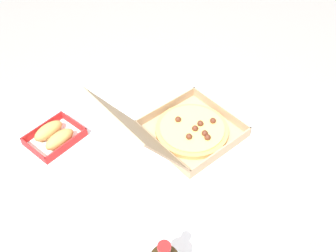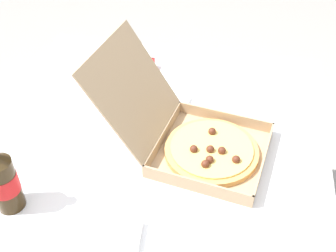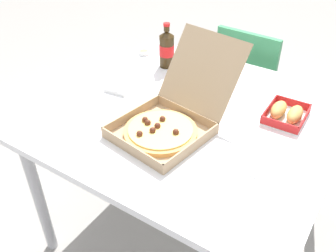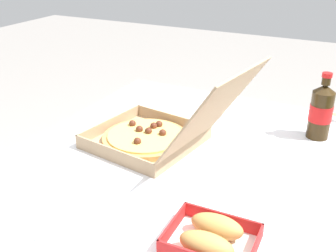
{
  "view_description": "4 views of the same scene",
  "coord_description": "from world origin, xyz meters",
  "px_view_note": "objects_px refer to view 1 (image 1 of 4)",
  "views": [
    {
      "loc": [
        -0.57,
        0.57,
        1.7
      ],
      "look_at": [
        0.03,
        -0.13,
        0.76
      ],
      "focal_mm": 37.76,
      "sensor_mm": 36.0,
      "label": 1
    },
    {
      "loc": [
        -0.91,
        -0.25,
        1.59
      ],
      "look_at": [
        0.02,
        -0.05,
        0.76
      ],
      "focal_mm": 43.86,
      "sensor_mm": 36.0,
      "label": 2
    },
    {
      "loc": [
        0.59,
        -1.1,
        1.56
      ],
      "look_at": [
        -0.03,
        -0.15,
        0.73
      ],
      "focal_mm": 39.07,
      "sensor_mm": 36.0,
      "label": 3
    },
    {
      "loc": [
        0.98,
        0.39,
        1.32
      ],
      "look_at": [
        -0.05,
        -0.12,
        0.78
      ],
      "focal_mm": 43.03,
      "sensor_mm": 36.0,
      "label": 4
    }
  ],
  "objects_px": {
    "bread_side_box": "(54,136)",
    "paper_menu": "(109,92)",
    "napkin_pile": "(242,216)",
    "pizza_box_open": "(184,130)"
  },
  "relations": [
    {
      "from": "bread_side_box",
      "to": "paper_menu",
      "type": "xyz_separation_m",
      "value": [
        0.06,
        -0.32,
        -0.02
      ]
    },
    {
      "from": "paper_menu",
      "to": "napkin_pile",
      "type": "bearing_deg",
      "value": 176.06
    },
    {
      "from": "napkin_pile",
      "to": "paper_menu",
      "type": "bearing_deg",
      "value": -10.48
    },
    {
      "from": "pizza_box_open",
      "to": "napkin_pile",
      "type": "bearing_deg",
      "value": 157.85
    },
    {
      "from": "bread_side_box",
      "to": "napkin_pile",
      "type": "relative_size",
      "value": 1.76
    },
    {
      "from": "napkin_pile",
      "to": "bread_side_box",
      "type": "bearing_deg",
      "value": 14.45
    },
    {
      "from": "bread_side_box",
      "to": "napkin_pile",
      "type": "xyz_separation_m",
      "value": [
        -0.71,
        -0.18,
        -0.02
      ]
    },
    {
      "from": "paper_menu",
      "to": "bread_side_box",
      "type": "bearing_deg",
      "value": 106.39
    },
    {
      "from": "pizza_box_open",
      "to": "napkin_pile",
      "type": "relative_size",
      "value": 4.85
    },
    {
      "from": "pizza_box_open",
      "to": "bread_side_box",
      "type": "relative_size",
      "value": 2.76
    }
  ]
}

